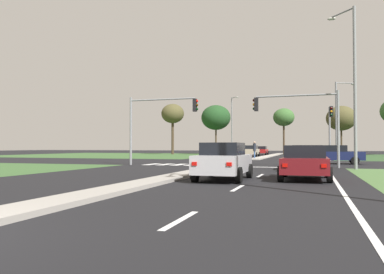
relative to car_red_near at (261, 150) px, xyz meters
The scene contains 33 objects.
ground_plane 32.83m from the car_red_near, 85.81° to the right, with size 200.00×200.00×0.00m, color black.
grass_verge_far_left 24.54m from the car_red_near, 160.38° to the right, with size 35.00×35.00×0.01m, color #385B2D.
median_island_near 51.80m from the car_red_near, 87.35° to the right, with size 1.20×22.00×0.14m, color gray.
median_island_far 8.13m from the car_red_near, 72.79° to the right, with size 1.20×36.00×0.14m, color #ADA89E.
lane_dash_near 59.84m from the car_red_near, 84.35° to the right, with size 0.14×2.00×0.01m, color silver.
lane_dash_second 53.87m from the car_red_near, 83.72° to the right, with size 0.14×2.00×0.01m, color silver.
lane_dash_third 47.92m from the car_red_near, 82.93° to the right, with size 0.14×2.00×0.01m, color silver.
edge_line_right 51.58m from the car_red_near, 79.67° to the right, with size 0.14×24.00×0.01m, color silver.
stop_bar_near 40.22m from the car_red_near, 81.14° to the right, with size 6.40×0.50×0.01m, color silver.
crosswalk_bar_near 38.15m from the car_red_near, 96.03° to the right, with size 0.70×2.80×0.01m, color silver.
crosswalk_bar_second 38.05m from the car_red_near, 94.30° to the right, with size 0.70×2.80×0.01m, color silver.
crosswalk_bar_third 37.98m from the car_red_near, 92.57° to the right, with size 0.70×2.80×0.01m, color silver.
crosswalk_bar_fourth 37.95m from the car_red_near, 90.84° to the right, with size 0.70×2.80×0.01m, color silver.
crosswalk_bar_fifth 37.95m from the car_red_near, 89.10° to the right, with size 0.70×2.80×0.01m, color silver.
crosswalk_bar_sixth 37.98m from the car_red_near, 87.37° to the right, with size 0.70×2.80×0.01m, color silver.
crosswalk_bar_seventh 38.05m from the car_red_near, 85.63° to the right, with size 0.70×2.80×0.01m, color silver.
car_red_near is the anchor object (origin of this frame).
car_silver_second 50.69m from the car_red_near, 84.66° to the right, with size 2.00×4.23×1.59m.
car_beige_third 11.56m from the car_red_near, 89.93° to the right, with size 2.00×4.35×1.59m.
car_navy_fourth 34.30m from the car_red_near, 72.81° to the right, with size 4.41×2.05×1.54m.
car_black_fifth 43.32m from the car_red_near, 79.24° to the right, with size 2.10×4.35×1.51m.
car_maroon_sixth 49.95m from the car_red_near, 80.73° to the right, with size 2.10×4.17×1.48m.
traffic_signal_far_right 29.52m from the car_red_near, 70.11° to the right, with size 0.32×4.10×5.35m.
traffic_signal_near_right 40.20m from the car_red_near, 78.81° to the right, with size 5.77×0.32×5.18m.
traffic_signal_near_left 39.57m from the car_red_near, 94.48° to the right, with size 5.59×0.32×5.28m.
street_lamp_second 42.13m from the car_red_near, 75.01° to the right, with size 1.65×1.76×10.31m.
street_lamp_third 23.52m from the car_red_near, 61.23° to the right, with size 2.34×1.27×8.74m.
street_lamp_fourth 9.23m from the car_red_near, 141.86° to the left, with size 1.67×1.54×10.72m.
pedestrian_at_median 23.47m from the car_red_near, 84.73° to the right, with size 0.34×0.34×1.87m.
treeline_near 17.52m from the car_red_near, behind, with size 4.19×4.19×9.29m.
treeline_second 10.21m from the car_red_near, behind, with size 5.28×5.28×8.92m.
treeline_third 7.66m from the car_red_near, 44.97° to the left, with size 3.73×3.73×8.23m.
treeline_fourth 15.24m from the car_red_near, 21.54° to the left, with size 5.11×5.11×8.54m.
Camera 1 is at (5.96, -3.90, 1.43)m, focal length 36.07 mm.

